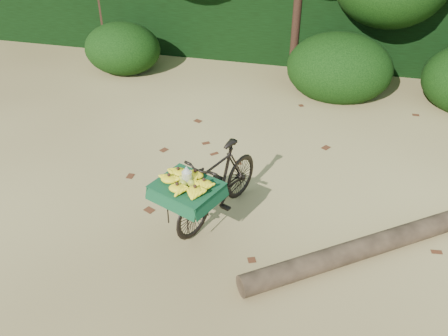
# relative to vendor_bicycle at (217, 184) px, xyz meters

# --- Properties ---
(ground) EXTENTS (80.00, 80.00, 0.00)m
(ground) POSITION_rel_vendor_bicycle_xyz_m (-0.19, -0.04, -0.51)
(ground) COLOR tan
(ground) RESTS_ON ground
(vendor_bicycle) EXTENTS (1.19, 1.82, 1.00)m
(vendor_bicycle) POSITION_rel_vendor_bicycle_xyz_m (0.00, 0.00, 0.00)
(vendor_bicycle) COLOR black
(vendor_bicycle) RESTS_ON ground
(fallen_log) EXTENTS (3.00, 2.30, 0.26)m
(fallen_log) POSITION_rel_vendor_bicycle_xyz_m (2.01, -0.20, -0.39)
(fallen_log) COLOR brown
(fallen_log) RESTS_ON ground
(hedge_backdrop) EXTENTS (26.00, 1.80, 1.80)m
(hedge_backdrop) POSITION_rel_vendor_bicycle_xyz_m (-0.19, 6.26, 0.39)
(hedge_backdrop) COLOR black
(hedge_backdrop) RESTS_ON ground
(bush_clumps) EXTENTS (8.80, 1.70, 0.90)m
(bush_clumps) POSITION_rel_vendor_bicycle_xyz_m (0.31, 4.26, -0.06)
(bush_clumps) COLOR black
(bush_clumps) RESTS_ON ground
(leaf_litter) EXTENTS (7.00, 7.30, 0.01)m
(leaf_litter) POSITION_rel_vendor_bicycle_xyz_m (-0.19, 0.61, -0.51)
(leaf_litter) COLOR #4D2614
(leaf_litter) RESTS_ON ground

